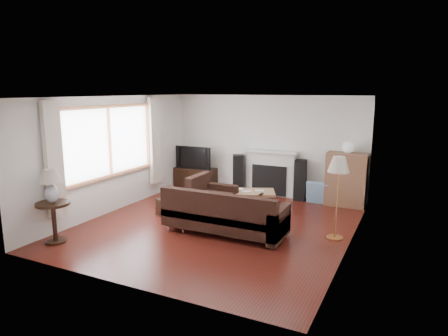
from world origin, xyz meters
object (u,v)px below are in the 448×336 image
at_px(floor_lamp, 337,198).
at_px(side_table, 54,222).
at_px(bookshelf, 346,180).
at_px(sectional_sofa, 225,213).
at_px(tv_stand, 196,178).
at_px(coffee_table, 248,201).

bearing_deg(floor_lamp, side_table, -151.80).
distance_m(bookshelf, floor_lamp, 2.21).
bearing_deg(sectional_sofa, tv_stand, 128.72).
height_order(bookshelf, sectional_sofa, bookshelf).
bearing_deg(tv_stand, side_table, -92.93).
bearing_deg(sectional_sofa, bookshelf, 59.00).
bearing_deg(tv_stand, sectional_sofa, -51.28).
height_order(tv_stand, sectional_sofa, sectional_sofa).
height_order(floor_lamp, side_table, floor_lamp).
bearing_deg(sectional_sofa, side_table, -145.32).
distance_m(tv_stand, sectional_sofa, 3.59).
bearing_deg(floor_lamp, sectional_sofa, -161.57).
height_order(tv_stand, side_table, side_table).
bearing_deg(side_table, sectional_sofa, 34.68).
distance_m(floor_lamp, side_table, 4.97).
xyz_separation_m(floor_lamp, side_table, (-4.37, -2.34, -0.39)).
height_order(bookshelf, coffee_table, bookshelf).
relative_size(bookshelf, coffee_table, 1.06).
height_order(sectional_sofa, side_table, sectional_sofa).
distance_m(coffee_table, floor_lamp, 2.27).
bearing_deg(side_table, coffee_table, 53.87).
bearing_deg(side_table, floor_lamp, 28.20).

